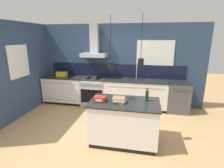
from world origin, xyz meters
TOP-DOWN VIEW (x-y plane):
  - ground_plane at (0.00, 0.00)m, footprint 16.00×16.00m
  - wall_back at (-0.03, 2.00)m, footprint 5.60×2.38m
  - wall_left at (-2.43, 0.70)m, footprint 0.08×3.80m
  - counter_run_left at (-1.70, 1.69)m, footprint 1.34×0.64m
  - counter_run_sink at (0.71, 1.69)m, footprint 1.92×0.64m
  - oven_range at (-0.64, 1.69)m, footprint 0.80×0.66m
  - dishwasher at (1.98, 1.69)m, footprint 0.63×0.65m
  - kitchen_island at (0.61, -0.23)m, footprint 1.43×0.86m
  - bottle_on_island at (1.06, -0.11)m, footprint 0.07×0.07m
  - book_stack at (0.51, -0.26)m, footprint 0.30×0.33m
  - red_supply_box at (0.11, -0.31)m, footprint 0.24×0.19m
  - yellow_toolbox at (-1.76, 1.69)m, footprint 0.34×0.18m

SIDE VIEW (x-z plane):
  - ground_plane at x=0.00m, z-range 0.00..0.00m
  - oven_range at x=-0.64m, z-range 0.00..0.91m
  - dishwasher at x=1.98m, z-range 0.00..0.91m
  - kitchen_island at x=0.61m, z-range 0.00..0.91m
  - counter_run_left at x=-1.70m, z-range 0.01..0.92m
  - counter_run_sink at x=0.71m, z-range -0.20..1.12m
  - book_stack at x=0.51m, z-range 0.91..1.00m
  - red_supply_box at x=0.11m, z-range 0.91..1.01m
  - yellow_toolbox at x=-1.76m, z-range 0.90..1.09m
  - bottle_on_island at x=1.06m, z-range 0.88..1.17m
  - wall_left at x=-2.43m, z-range 0.00..2.60m
  - wall_back at x=-0.03m, z-range 0.05..2.65m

